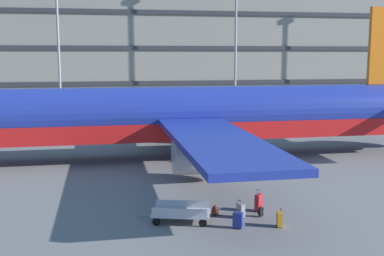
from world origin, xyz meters
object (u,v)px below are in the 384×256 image
object	(u,v)px
airliner	(177,117)
baggage_cart	(181,213)
suitcase_upright	(238,220)
suitcase_small	(259,202)
suitcase_teal	(241,210)
suitcase_silver	(279,219)
backpack_large	(215,211)
backpack_black	(260,212)

from	to	relation	value
airliner	baggage_cart	xyz separation A→B (m)	(-1.87, -13.65, -2.65)
suitcase_upright	suitcase_small	bearing A→B (deg)	52.19
suitcase_upright	suitcase_teal	size ratio (longest dim) A/B	1.03
airliner	suitcase_upright	distance (m)	15.14
suitcase_silver	suitcase_teal	xyz separation A→B (m)	(-1.35, 1.47, 0.00)
airliner	suitcase_small	distance (m)	13.24
backpack_large	suitcase_teal	bearing A→B (deg)	-23.18
airliner	suitcase_small	world-z (taller)	airliner
baggage_cart	airliner	bearing A→B (deg)	82.18
backpack_large	suitcase_small	bearing A→B (deg)	7.01
suitcase_small	suitcase_silver	bearing A→B (deg)	-84.02
backpack_black	backpack_large	world-z (taller)	backpack_black
suitcase_small	airliner	bearing A→B (deg)	99.23
suitcase_upright	backpack_black	xyz separation A→B (m)	(1.45, 1.28, -0.13)
backpack_large	airliner	bearing A→B (deg)	89.27
suitcase_silver	suitcase_teal	size ratio (longest dim) A/B	0.98
suitcase_small	suitcase_upright	world-z (taller)	suitcase_small
suitcase_silver	baggage_cart	world-z (taller)	suitcase_silver
suitcase_upright	backpack_large	size ratio (longest dim) A/B	1.63
suitcase_teal	backpack_black	world-z (taller)	suitcase_teal
suitcase_silver	suitcase_teal	bearing A→B (deg)	132.51
baggage_cart	backpack_large	bearing A→B (deg)	18.07
suitcase_teal	baggage_cart	distance (m)	2.84
suitcase_teal	suitcase_upright	bearing A→B (deg)	-110.65
suitcase_silver	backpack_black	xyz separation A→B (m)	(-0.40, 1.44, -0.12)
suitcase_silver	baggage_cart	size ratio (longest dim) A/B	0.25
suitcase_teal	backpack_large	bearing A→B (deg)	156.82
suitcase_silver	backpack_black	size ratio (longest dim) A/B	1.48
airliner	suitcase_small	size ratio (longest dim) A/B	40.40
suitcase_teal	backpack_large	size ratio (longest dim) A/B	1.58
suitcase_small	baggage_cart	size ratio (longest dim) A/B	0.32
suitcase_silver	backpack_black	bearing A→B (deg)	105.65
suitcase_teal	backpack_black	xyz separation A→B (m)	(0.95, -0.04, -0.12)
backpack_large	baggage_cart	world-z (taller)	baggage_cart
baggage_cart	suitcase_small	bearing A→B (deg)	11.90
suitcase_silver	backpack_large	xyz separation A→B (m)	(-2.48, 1.96, -0.13)
suitcase_small	suitcase_silver	world-z (taller)	suitcase_small
suitcase_upright	suitcase_teal	bearing A→B (deg)	69.35
suitcase_small	suitcase_upright	size ratio (longest dim) A/B	1.22
suitcase_silver	suitcase_teal	world-z (taller)	suitcase_teal
suitcase_upright	backpack_large	world-z (taller)	suitcase_upright
suitcase_small	backpack_large	size ratio (longest dim) A/B	2.00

